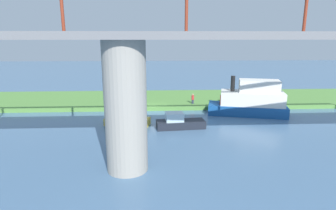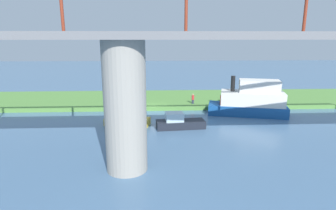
{
  "view_description": "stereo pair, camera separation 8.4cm",
  "coord_description": "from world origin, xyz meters",
  "px_view_note": "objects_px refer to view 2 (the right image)",
  "views": [
    {
      "loc": [
        -0.39,
        35.93,
        9.53
      ],
      "look_at": [
        -1.96,
        5.0,
        2.0
      ],
      "focal_mm": 30.06,
      "sensor_mm": 36.0,
      "label": 1
    },
    {
      "loc": [
        -0.47,
        35.93,
        9.53
      ],
      "look_at": [
        -1.96,
        5.0,
        2.0
      ],
      "focal_mm": 30.06,
      "sensor_mm": 36.0,
      "label": 2
    }
  ],
  "objects_px": {
    "skiff_small": "(179,122)",
    "pontoon_yellow": "(126,120)",
    "houseboat_blue": "(250,101)",
    "person_on_bank": "(193,99)",
    "mooring_post": "(106,102)",
    "bridge_pylon": "(125,108)"
  },
  "relations": [
    {
      "from": "person_on_bank",
      "to": "pontoon_yellow",
      "type": "xyz_separation_m",
      "value": [
        8.51,
        7.64,
        -0.62
      ]
    },
    {
      "from": "bridge_pylon",
      "to": "pontoon_yellow",
      "type": "xyz_separation_m",
      "value": [
        1.15,
        -10.91,
        -4.09
      ]
    },
    {
      "from": "houseboat_blue",
      "to": "pontoon_yellow",
      "type": "xyz_separation_m",
      "value": [
        15.11,
        3.37,
        -1.21
      ]
    },
    {
      "from": "mooring_post",
      "to": "person_on_bank",
      "type": "bearing_deg",
      "value": -175.36
    },
    {
      "from": "bridge_pylon",
      "to": "skiff_small",
      "type": "relative_size",
      "value": 1.76
    },
    {
      "from": "bridge_pylon",
      "to": "houseboat_blue",
      "type": "xyz_separation_m",
      "value": [
        -13.96,
        -14.29,
        -2.88
      ]
    },
    {
      "from": "houseboat_blue",
      "to": "skiff_small",
      "type": "distance_m",
      "value": 10.56
    },
    {
      "from": "houseboat_blue",
      "to": "skiff_small",
      "type": "bearing_deg",
      "value": 27.46
    },
    {
      "from": "person_on_bank",
      "to": "houseboat_blue",
      "type": "bearing_deg",
      "value": 147.13
    },
    {
      "from": "pontoon_yellow",
      "to": "person_on_bank",
      "type": "bearing_deg",
      "value": -138.07
    },
    {
      "from": "bridge_pylon",
      "to": "mooring_post",
      "type": "relative_size",
      "value": 8.82
    },
    {
      "from": "person_on_bank",
      "to": "mooring_post",
      "type": "height_order",
      "value": "person_on_bank"
    },
    {
      "from": "bridge_pylon",
      "to": "pontoon_yellow",
      "type": "height_order",
      "value": "bridge_pylon"
    },
    {
      "from": "skiff_small",
      "to": "pontoon_yellow",
      "type": "bearing_deg",
      "value": -14.17
    },
    {
      "from": "bridge_pylon",
      "to": "pontoon_yellow",
      "type": "distance_m",
      "value": 11.71
    },
    {
      "from": "person_on_bank",
      "to": "skiff_small",
      "type": "xyz_separation_m",
      "value": [
        2.71,
        9.1,
        -0.59
      ]
    },
    {
      "from": "mooring_post",
      "to": "houseboat_blue",
      "type": "distance_m",
      "value": 18.7
    },
    {
      "from": "mooring_post",
      "to": "bridge_pylon",
      "type": "bearing_deg",
      "value": 104.12
    },
    {
      "from": "bridge_pylon",
      "to": "person_on_bank",
      "type": "xyz_separation_m",
      "value": [
        -7.36,
        -18.55,
        -3.48
      ]
    },
    {
      "from": "bridge_pylon",
      "to": "mooring_post",
      "type": "bearing_deg",
      "value": -75.88
    },
    {
      "from": "mooring_post",
      "to": "skiff_small",
      "type": "relative_size",
      "value": 0.2
    },
    {
      "from": "mooring_post",
      "to": "houseboat_blue",
      "type": "xyz_separation_m",
      "value": [
        -18.39,
        3.31,
        0.76
      ]
    }
  ]
}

